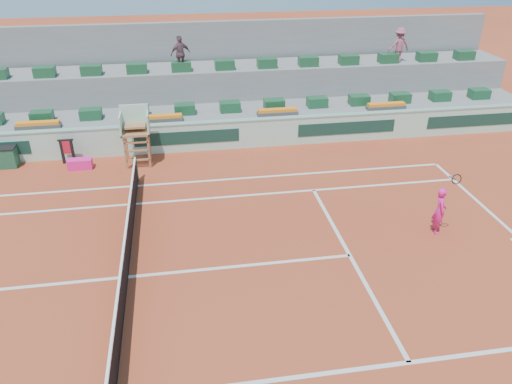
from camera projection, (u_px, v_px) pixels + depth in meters
ground at (128, 277)px, 13.79m from camera, size 90.00×90.00×0.00m
seating_tier_lower at (141, 122)px, 22.79m from camera, size 36.00×4.00×1.20m
seating_tier_upper at (141, 97)px, 23.85m from camera, size 36.00×2.40×2.60m
stadium_back_wall at (140, 69)px, 24.81m from camera, size 36.00×0.40×4.40m
player_bag at (80, 164)px, 19.76m from camera, size 0.94×0.42×0.42m
spectator_mid at (181, 54)px, 22.53m from camera, size 1.02×0.71×1.61m
spectator_right at (399, 45)px, 24.03m from camera, size 1.13×0.72×1.65m
court_lines at (128, 277)px, 13.79m from camera, size 23.89×11.09×0.01m
tennis_net at (125, 262)px, 13.54m from camera, size 0.10×11.97×1.10m
advertising_hoarding at (140, 140)px, 20.87m from camera, size 36.00×0.34×1.26m
umpire_chair at (135, 128)px, 19.56m from camera, size 1.10×0.90×2.40m
seat_row_lower at (138, 111)px, 21.62m from camera, size 32.90×0.60×0.44m
seat_row_upper at (137, 68)px, 22.60m from camera, size 32.90×0.60×0.44m
flower_planters at (101, 122)px, 20.76m from camera, size 26.80×0.36×0.28m
drink_cooler_a at (7, 157)px, 19.85m from camera, size 0.77×0.66×0.84m
towel_rack at (67, 149)px, 20.05m from camera, size 0.61×0.10×1.03m
tennis_player at (440, 210)px, 15.46m from camera, size 0.50×0.88×2.28m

